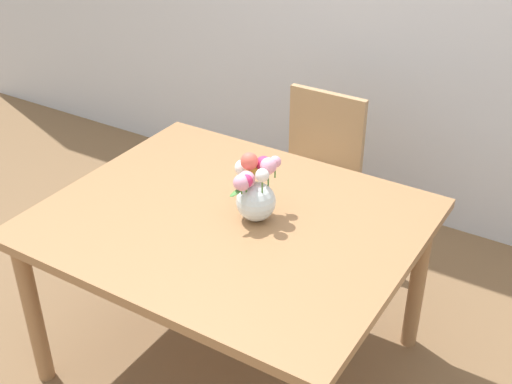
# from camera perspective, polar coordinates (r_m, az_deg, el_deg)

# --- Properties ---
(ground_plane) EXTENTS (12.00, 12.00, 0.00)m
(ground_plane) POSITION_cam_1_polar(r_m,az_deg,el_deg) (3.08, -2.00, -14.10)
(ground_plane) COLOR brown
(dining_table) EXTENTS (1.43, 1.19, 0.76)m
(dining_table) POSITION_cam_1_polar(r_m,az_deg,el_deg) (2.64, -2.26, -3.69)
(dining_table) COLOR #9E7047
(dining_table) RESTS_ON ground_plane
(chair_far) EXTENTS (0.42, 0.42, 0.90)m
(chair_far) POSITION_cam_1_polar(r_m,az_deg,el_deg) (3.46, 5.10, 2.14)
(chair_far) COLOR tan
(chair_far) RESTS_ON ground_plane
(flower_vase) EXTENTS (0.21, 0.25, 0.26)m
(flower_vase) POSITION_cam_1_polar(r_m,az_deg,el_deg) (2.53, -0.06, 0.22)
(flower_vase) COLOR silver
(flower_vase) RESTS_ON dining_table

